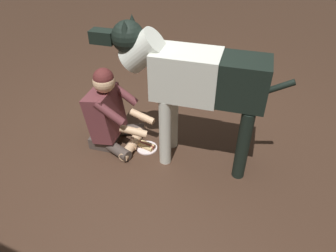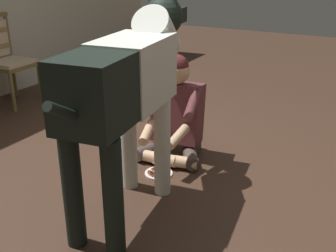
# 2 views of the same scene
# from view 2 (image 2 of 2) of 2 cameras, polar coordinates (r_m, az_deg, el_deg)

# --- Properties ---
(ground_plane) EXTENTS (13.72, 13.72, 0.00)m
(ground_plane) POSITION_cam_2_polar(r_m,az_deg,el_deg) (3.22, -0.57, -6.68)
(ground_plane) COLOR #422C20
(dining_chair_right_of_pair) EXTENTS (0.47, 0.48, 0.98)m
(dining_chair_right_of_pair) POSITION_cam_2_polar(r_m,az_deg,el_deg) (5.02, -21.61, 8.97)
(dining_chair_right_of_pair) COLOR brown
(dining_chair_right_of_pair) RESTS_ON ground
(person_sitting_on_floor) EXTENTS (0.67, 0.57, 0.85)m
(person_sitting_on_floor) POSITION_cam_2_polar(r_m,az_deg,el_deg) (3.40, 1.03, 1.41)
(person_sitting_on_floor) COLOR #4B3F39
(person_sitting_on_floor) RESTS_ON ground
(large_dog) EXTENTS (1.69, 0.48, 1.34)m
(large_dog) POSITION_cam_2_polar(r_m,az_deg,el_deg) (2.52, -5.35, 6.16)
(large_dog) COLOR silver
(large_dog) RESTS_ON ground
(hot_dog_on_plate) EXTENTS (0.22, 0.22, 0.06)m
(hot_dog_on_plate) POSITION_cam_2_polar(r_m,az_deg,el_deg) (3.22, -1.29, -6.18)
(hot_dog_on_plate) COLOR white
(hot_dog_on_plate) RESTS_ON ground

